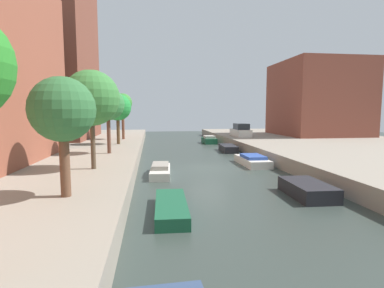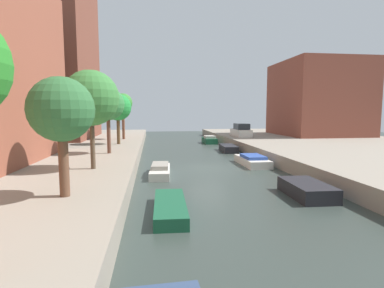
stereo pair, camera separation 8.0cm
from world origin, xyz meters
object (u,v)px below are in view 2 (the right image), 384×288
Objects in this scene: street_tree_1 at (61,111)px; moored_boat_left_2 at (160,170)px; street_tree_4 at (118,108)px; street_tree_5 at (123,103)px; moored_boat_right_4 at (209,140)px; parked_car at (241,131)px; moored_boat_left_1 at (170,207)px; moored_boat_right_3 at (228,148)px; street_tree_2 at (91,98)px; moored_boat_right_1 at (307,190)px; street_tree_3 at (108,104)px; low_block_right at (318,99)px; moored_boat_right_2 at (252,161)px; apartment_tower_far at (44,30)px.

street_tree_1 is 1.10× the size of moored_boat_left_2.
street_tree_4 is 5.33m from street_tree_5.
street_tree_1 is 1.34× the size of moored_boat_right_4.
moored_boat_left_1 is at bearing -112.70° from parked_car.
moored_boat_left_2 is 13.10m from moored_boat_right_3.
parked_car is at bearing 54.48° from street_tree_2.
street_tree_5 is 24.35m from moored_boat_right_1.
street_tree_1 is 5.47m from street_tree_2.
low_block_right is at bearing 30.95° from street_tree_3.
street_tree_1 is 29.26m from parked_car.
moored_boat_left_2 is 0.92× the size of moored_boat_right_2.
parked_car is 1.08× the size of moored_boat_left_2.
moored_boat_right_2 is 7.96m from moored_boat_right_3.
parked_car is at bearing 58.76° from moored_boat_left_2.
moored_boat_left_2 is at bearing -157.69° from moored_boat_right_2.
low_block_right is at bearing 46.75° from street_tree_1.
moored_boat_left_2 is at bearing 91.45° from moored_boat_left_1.
moored_boat_right_3 is 8.34m from moored_boat_right_4.
street_tree_5 is at bearing -16.20° from apartment_tower_far.
street_tree_1 is 0.89× the size of street_tree_3.
street_tree_5 is at bearing -172.45° from parked_car.
moored_boat_left_2 is at bearing -138.81° from low_block_right.
street_tree_4 is at bearing -41.64° from apartment_tower_far.
low_block_right is 25.36m from street_tree_5.
low_block_right is 32.97m from street_tree_2.
street_tree_2 is (-25.14, -21.30, -1.04)m from low_block_right.
apartment_tower_far reaches higher than street_tree_3.
moored_boat_right_1 is (10.54, -9.58, -4.27)m from street_tree_3.
street_tree_5 is at bearing 90.00° from street_tree_3.
low_block_right reaches higher than street_tree_4.
street_tree_5 is at bearing 90.00° from street_tree_1.
moored_boat_left_2 is (3.67, 7.94, -3.79)m from street_tree_1.
street_tree_4 is (0.00, 12.80, -0.30)m from street_tree_2.
moored_boat_left_2 is at bearing 34.39° from street_tree_2.
apartment_tower_far is 23.34m from moored_boat_right_4.
street_tree_2 is 1.41× the size of moored_boat_right_3.
moored_boat_left_2 is at bearing -70.36° from street_tree_4.
moored_boat_left_1 is (3.86, 0.52, -3.87)m from street_tree_1.
parked_car reaches higher than moored_boat_left_1.
low_block_right is 2.12× the size of street_tree_5.
apartment_tower_far is at bearing 178.31° from parked_car.
street_tree_4 reaches higher than moored_boat_left_1.
moored_boat_right_1 is (6.68, 1.56, 0.10)m from moored_boat_left_1.
parked_car is 1.13× the size of moored_boat_right_3.
street_tree_1 is 0.82× the size of street_tree_2.
apartment_tower_far is 4.79× the size of street_tree_5.
street_tree_4 is at bearing 90.00° from street_tree_2.
street_tree_2 is 1.10× the size of street_tree_4.
moored_boat_right_2 is at bearing -37.75° from apartment_tower_far.
apartment_tower_far is 12.40m from street_tree_5.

